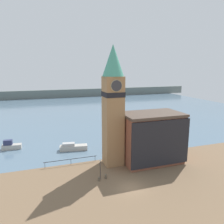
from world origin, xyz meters
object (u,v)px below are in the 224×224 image
pier_building (152,137)px  mooring_bollard_near (99,179)px  mooring_bollard_far (106,176)px  clock_tower (113,103)px  lamp_post (100,165)px  boat_near (73,147)px  boat_far (11,146)px

pier_building → mooring_bollard_near: (-11.91, -4.22, -4.52)m
pier_building → mooring_bollard_far: size_ratio=14.77×
clock_tower → mooring_bollard_far: size_ratio=28.28×
clock_tower → mooring_bollard_far: clock_tower is taller
clock_tower → lamp_post: 11.40m
mooring_bollard_far → lamp_post: 2.25m
lamp_post → pier_building: bearing=17.7°
pier_building → lamp_post: (-11.51, -3.67, -2.42)m
boat_near → lamp_post: bearing=-72.1°
mooring_bollard_near → lamp_post: bearing=53.9°
clock_tower → lamp_post: size_ratio=6.39×
pier_building → mooring_bollard_far: (-10.61, -3.80, -4.48)m
boat_far → mooring_bollard_near: boat_far is taller
boat_far → mooring_bollard_far: (16.47, -20.00, -0.38)m
clock_tower → boat_far: clock_tower is taller
mooring_bollard_near → clock_tower: bearing=51.8°
boat_near → lamp_post: size_ratio=1.81×
boat_near → pier_building: bearing=-29.5°
mooring_bollard_near → mooring_bollard_far: size_ratio=0.91×
clock_tower → boat_far: (-19.57, 14.82, -11.07)m
boat_far → lamp_post: 25.30m
pier_building → boat_near: size_ratio=1.84×
clock_tower → mooring_bollard_near: clock_tower is taller
clock_tower → boat_near: (-6.25, 9.64, -11.21)m
pier_building → mooring_bollard_near: 13.42m
mooring_bollard_far → boat_near: bearing=102.0°
pier_building → boat_near: 18.13m
pier_building → mooring_bollard_far: 12.12m
lamp_post → clock_tower: bearing=51.6°
clock_tower → lamp_post: bearing=-128.4°
boat_near → lamp_post: (2.25, -14.70, 1.81)m
boat_near → mooring_bollard_far: 15.16m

